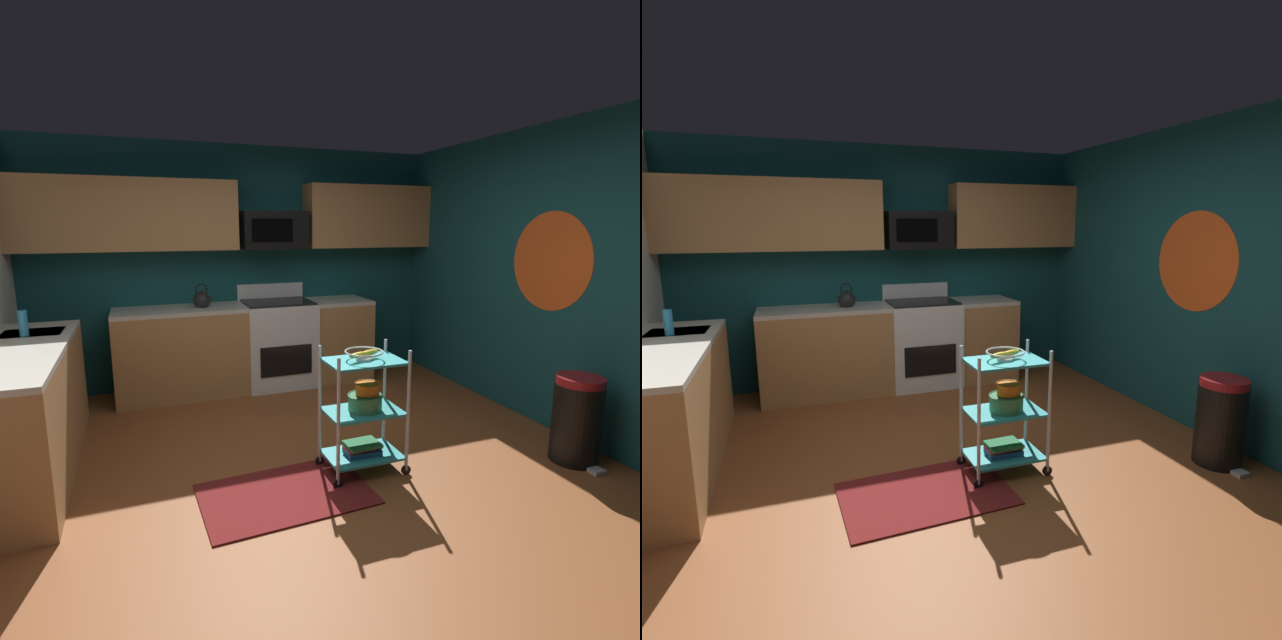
% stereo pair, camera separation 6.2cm
% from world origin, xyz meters
% --- Properties ---
extents(floor, '(4.40, 4.80, 0.04)m').
position_xyz_m(floor, '(0.00, 0.00, -0.02)').
color(floor, brown).
rests_on(floor, ground).
extents(wall_back, '(4.52, 0.06, 2.60)m').
position_xyz_m(wall_back, '(0.00, 2.43, 1.30)').
color(wall_back, '#14474C').
rests_on(wall_back, ground).
extents(wall_right, '(0.06, 4.80, 2.60)m').
position_xyz_m(wall_right, '(2.23, 0.00, 1.30)').
color(wall_right, '#14474C').
rests_on(wall_right, ground).
extents(wall_flower_decal, '(0.00, 0.84, 0.84)m').
position_xyz_m(wall_flower_decal, '(2.20, 0.22, 1.45)').
color(wall_flower_decal, '#E5591E').
extents(counter_run, '(3.57, 2.57, 0.92)m').
position_xyz_m(counter_run, '(-0.81, 1.56, 0.46)').
color(counter_run, '#B27F4C').
rests_on(counter_run, ground).
extents(oven_range, '(0.76, 0.65, 1.10)m').
position_xyz_m(oven_range, '(0.32, 2.10, 0.48)').
color(oven_range, white).
rests_on(oven_range, ground).
extents(upper_cabinets, '(4.40, 0.33, 0.70)m').
position_xyz_m(upper_cabinets, '(-0.07, 2.23, 1.85)').
color(upper_cabinets, '#B27F4C').
extents(microwave, '(0.70, 0.39, 0.40)m').
position_xyz_m(microwave, '(0.32, 2.21, 1.70)').
color(microwave, black).
extents(rolling_cart, '(0.60, 0.37, 0.91)m').
position_xyz_m(rolling_cart, '(0.34, -0.01, 0.45)').
color(rolling_cart, silver).
rests_on(rolling_cart, ground).
extents(fruit_bowl, '(0.27, 0.27, 0.07)m').
position_xyz_m(fruit_bowl, '(0.34, -0.01, 0.88)').
color(fruit_bowl, silver).
rests_on(fruit_bowl, rolling_cart).
extents(mixing_bowl_large, '(0.25, 0.25, 0.11)m').
position_xyz_m(mixing_bowl_large, '(0.36, -0.01, 0.52)').
color(mixing_bowl_large, '#387F4C').
rests_on(mixing_bowl_large, rolling_cart).
extents(mixing_bowl_small, '(0.18, 0.18, 0.08)m').
position_xyz_m(mixing_bowl_small, '(0.38, -0.01, 0.62)').
color(mixing_bowl_small, orange).
rests_on(mixing_bowl_small, rolling_cart).
extents(book_stack, '(0.26, 0.19, 0.08)m').
position_xyz_m(book_stack, '(0.34, -0.01, 0.17)').
color(book_stack, '#1E4C8C').
rests_on(book_stack, rolling_cart).
extents(kettle, '(0.21, 0.18, 0.26)m').
position_xyz_m(kettle, '(-0.48, 2.10, 1.00)').
color(kettle, black).
rests_on(kettle, counter_run).
extents(dish_soap_bottle, '(0.06, 0.06, 0.20)m').
position_xyz_m(dish_soap_bottle, '(-1.93, 1.22, 1.02)').
color(dish_soap_bottle, '#2D8CBF').
rests_on(dish_soap_bottle, counter_run).
extents(trash_can, '(0.34, 0.42, 0.66)m').
position_xyz_m(trash_can, '(1.90, -0.45, 0.33)').
color(trash_can, black).
rests_on(trash_can, ground).
extents(floor_rug, '(1.13, 0.74, 0.01)m').
position_xyz_m(floor_rug, '(-0.27, -0.14, 0.01)').
color(floor_rug, maroon).
rests_on(floor_rug, ground).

